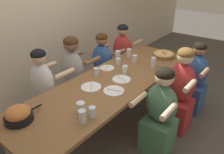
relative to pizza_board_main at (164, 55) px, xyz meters
name	(u,v)px	position (x,y,z in m)	size (l,w,h in m)	color
ground_plane	(112,129)	(-1.09, 0.14, -0.79)	(18.00, 18.00, 0.00)	#514C47
dining_table	(112,86)	(-1.09, 0.14, -0.10)	(2.71, 0.84, 0.75)	brown
pizza_board_main	(164,55)	(0.00, 0.00, 0.00)	(0.34, 0.34, 0.07)	brown
skillet_bowl	(18,115)	(-2.19, 0.33, 0.03)	(0.37, 0.25, 0.15)	black
empty_plate_a	(107,68)	(-0.85, 0.41, -0.03)	(0.20, 0.20, 0.02)	white
empty_plate_b	(91,87)	(-1.36, 0.23, -0.03)	(0.23, 0.23, 0.02)	white
empty_plate_c	(114,91)	(-1.27, -0.03, -0.03)	(0.23, 0.23, 0.02)	white
empty_plate_d	(122,79)	(-1.00, 0.07, -0.03)	(0.23, 0.23, 0.02)	white
cocktail_glass_blue	(97,72)	(-1.10, 0.38, 0.01)	(0.07, 0.07, 0.13)	silver
drinking_glass_a	(118,62)	(-0.68, 0.35, 0.01)	(0.06, 0.06, 0.10)	silver
drinking_glass_b	(92,113)	(-1.75, -0.15, 0.01)	(0.06, 0.06, 0.11)	silver
drinking_glass_c	(129,53)	(-0.32, 0.42, 0.02)	(0.08, 0.08, 0.12)	silver
drinking_glass_d	(153,63)	(-0.43, -0.06, 0.03)	(0.07, 0.07, 0.14)	silver
drinking_glass_e	(82,117)	(-1.86, -0.13, 0.02)	(0.07, 0.07, 0.13)	silver
drinking_glass_f	(118,56)	(-0.52, 0.48, 0.02)	(0.07, 0.07, 0.14)	silver
drinking_glass_g	(134,60)	(-0.46, 0.23, 0.01)	(0.07, 0.07, 0.11)	silver
drinking_glass_h	(125,70)	(-0.83, 0.13, 0.01)	(0.07, 0.07, 0.11)	silver
drinking_glass_i	(81,109)	(-1.78, -0.03, 0.02)	(0.08, 0.08, 0.12)	silver
diner_far_right	(122,59)	(0.03, 0.79, -0.28)	(0.51, 0.40, 1.12)	#B22D2D
diner_far_center	(74,81)	(-1.12, 0.79, -0.24)	(0.51, 0.40, 1.19)	#99999E
diner_far_midright	(103,70)	(-0.51, 0.79, -0.29)	(0.51, 0.40, 1.10)	#2D5193
diner_near_right	(193,81)	(0.02, -0.50, -0.30)	(0.51, 0.40, 1.08)	#2D5193
diner_near_center	(160,116)	(-1.04, -0.50, -0.28)	(0.51, 0.40, 1.10)	#477556
diner_far_midleft	(46,97)	(-1.61, 0.79, -0.26)	(0.51, 0.40, 1.17)	silver
diner_near_midright	(179,94)	(-0.51, -0.50, -0.26)	(0.51, 0.40, 1.15)	#B22D2D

